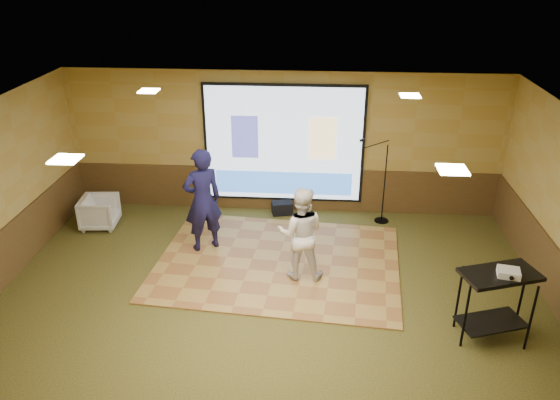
# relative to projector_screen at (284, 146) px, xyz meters

# --- Properties ---
(ground) EXTENTS (9.00, 9.00, 0.00)m
(ground) POSITION_rel_projector_screen_xyz_m (0.00, -3.44, -1.47)
(ground) COLOR #273518
(ground) RESTS_ON ground
(room_shell) EXTENTS (9.04, 7.04, 3.02)m
(room_shell) POSITION_rel_projector_screen_xyz_m (0.00, -3.44, 0.62)
(room_shell) COLOR #AE9448
(room_shell) RESTS_ON ground
(wainscot_back) EXTENTS (9.00, 0.04, 0.95)m
(wainscot_back) POSITION_rel_projector_screen_xyz_m (0.00, 0.04, -1.00)
(wainscot_back) COLOR #4B3119
(wainscot_back) RESTS_ON ground
(projector_screen) EXTENTS (3.32, 0.06, 2.52)m
(projector_screen) POSITION_rel_projector_screen_xyz_m (0.00, 0.00, 0.00)
(projector_screen) COLOR black
(projector_screen) RESTS_ON room_shell
(downlight_nw) EXTENTS (0.32, 0.32, 0.02)m
(downlight_nw) POSITION_rel_projector_screen_xyz_m (-2.20, -1.64, 1.50)
(downlight_nw) COLOR #FFECBF
(downlight_nw) RESTS_ON room_shell
(downlight_ne) EXTENTS (0.32, 0.32, 0.02)m
(downlight_ne) POSITION_rel_projector_screen_xyz_m (2.20, -1.64, 1.50)
(downlight_ne) COLOR #FFECBF
(downlight_ne) RESTS_ON room_shell
(downlight_sw) EXTENTS (0.32, 0.32, 0.02)m
(downlight_sw) POSITION_rel_projector_screen_xyz_m (-2.20, -4.94, 1.50)
(downlight_sw) COLOR #FFECBF
(downlight_sw) RESTS_ON room_shell
(downlight_se) EXTENTS (0.32, 0.32, 0.02)m
(downlight_se) POSITION_rel_projector_screen_xyz_m (2.20, -4.94, 1.50)
(downlight_se) COLOR #FFECBF
(downlight_se) RESTS_ON room_shell
(dance_floor) EXTENTS (4.56, 3.63, 0.03)m
(dance_floor) POSITION_rel_projector_screen_xyz_m (0.05, -2.19, -1.46)
(dance_floor) COLOR #A37D3B
(dance_floor) RESTS_ON ground
(player_left) EXTENTS (0.86, 0.77, 1.97)m
(player_left) POSITION_rel_projector_screen_xyz_m (-1.36, -1.79, -0.46)
(player_left) COLOR #15143E
(player_left) RESTS_ON dance_floor
(player_right) EXTENTS (0.80, 0.63, 1.65)m
(player_right) POSITION_rel_projector_screen_xyz_m (0.46, -2.63, -0.62)
(player_right) COLOR silver
(player_right) RESTS_ON dance_floor
(av_table) EXTENTS (1.06, 0.56, 1.11)m
(av_table) POSITION_rel_projector_screen_xyz_m (3.28, -4.04, -0.67)
(av_table) COLOR black
(av_table) RESTS_ON ground
(projector) EXTENTS (0.33, 0.30, 0.10)m
(projector) POSITION_rel_projector_screen_xyz_m (3.36, -4.11, -0.31)
(projector) COLOR white
(projector) RESTS_ON av_table
(mic_stand) EXTENTS (0.71, 0.29, 1.81)m
(mic_stand) POSITION_rel_projector_screen_xyz_m (2.02, -0.39, -0.98)
(mic_stand) COLOR black
(mic_stand) RESTS_ON ground
(banquet_chair) EXTENTS (0.77, 0.75, 0.65)m
(banquet_chair) POSITION_rel_projector_screen_xyz_m (-3.66, -1.05, -1.15)
(banquet_chair) COLOR gray
(banquet_chair) RESTS_ON ground
(duffel_bag) EXTENTS (0.48, 0.38, 0.27)m
(duffel_bag) POSITION_rel_projector_screen_xyz_m (-0.02, -0.19, -1.34)
(duffel_bag) COLOR black
(duffel_bag) RESTS_ON ground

